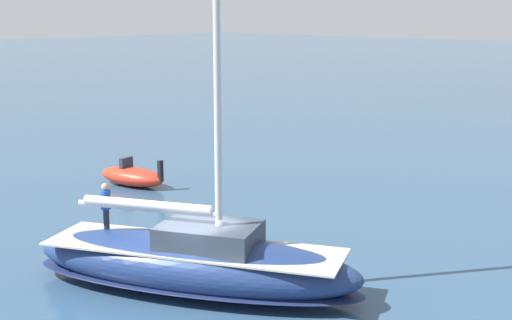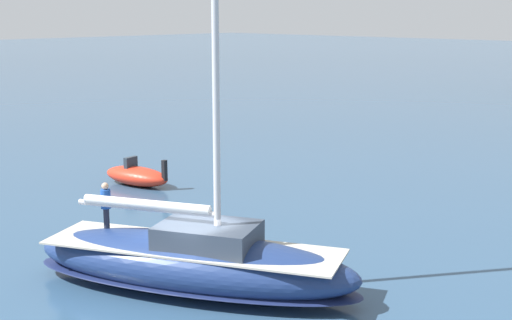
{
  "view_description": "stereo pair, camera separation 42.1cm",
  "coord_description": "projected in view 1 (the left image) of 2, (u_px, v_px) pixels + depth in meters",
  "views": [
    {
      "loc": [
        16.15,
        -14.79,
        8.91
      ],
      "look_at": [
        0.0,
        3.0,
        3.88
      ],
      "focal_mm": 50.0,
      "sensor_mm": 36.0,
      "label": 1
    },
    {
      "loc": [
        16.45,
        -14.51,
        8.91
      ],
      "look_at": [
        0.0,
        3.0,
        3.88
      ],
      "focal_mm": 50.0,
      "sensor_mm": 36.0,
      "label": 2
    }
  ],
  "objects": [
    {
      "name": "motor_tender",
      "position": [
        132.0,
        176.0,
        37.0
      ],
      "size": [
        4.25,
        2.26,
        1.55
      ],
      "color": "red",
      "rests_on": "ground"
    },
    {
      "name": "ground_plane",
      "position": [
        194.0,
        290.0,
        23.17
      ],
      "size": [
        400.0,
        400.0,
        0.0
      ],
      "primitive_type": "plane",
      "color": "#2D4C6B"
    },
    {
      "name": "sailboat_main",
      "position": [
        194.0,
        260.0,
        22.95
      ],
      "size": [
        11.47,
        7.49,
        15.36
      ],
      "color": "navy",
      "rests_on": "ground"
    }
  ]
}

